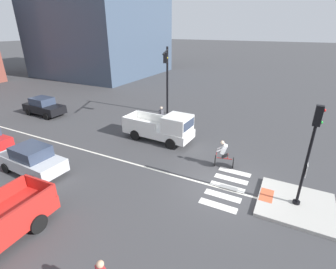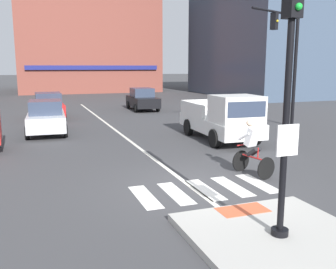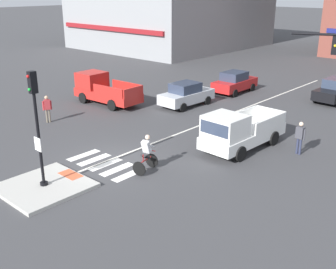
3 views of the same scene
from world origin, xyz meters
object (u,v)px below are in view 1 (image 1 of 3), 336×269
traffic_light_mast (167,73)px  cyclist (224,153)px  car_silver_westbound_far (32,159)px  pedestrian_waiting_far_side (161,115)px  signal_pole (310,149)px  pickup_truck_white_eastbound_mid (164,128)px  car_black_eastbound_distant (44,106)px

traffic_light_mast → cyclist: 10.21m
car_silver_westbound_far → pedestrian_waiting_far_side: (9.71, -3.00, 0.17)m
signal_pole → traffic_light_mast: 14.09m
pickup_truck_white_eastbound_mid → pedestrian_waiting_far_side: (2.53, 1.56, 0.00)m
signal_pole → car_black_eastbound_distant: 22.00m
car_silver_westbound_far → car_black_eastbound_distant: (7.17, 8.15, 0.00)m
traffic_light_mast → pedestrian_waiting_far_side: bearing=-162.8°
cyclist → pedestrian_waiting_far_side: (4.18, 6.43, 0.11)m
cyclist → pickup_truck_white_eastbound_mid: bearing=71.3°
signal_pole → pedestrian_waiting_far_side: bearing=59.7°
car_black_eastbound_distant → pickup_truck_white_eastbound_mid: (0.00, -12.71, 0.17)m
pedestrian_waiting_far_side → cyclist: bearing=-123.0°
traffic_light_mast → pickup_truck_white_eastbound_mid: 6.21m
car_black_eastbound_distant → car_silver_westbound_far: bearing=-131.4°
signal_pole → pickup_truck_white_eastbound_mid: bearing=68.1°
car_silver_westbound_far → pedestrian_waiting_far_side: pedestrian_waiting_far_side is taller
car_silver_westbound_far → car_black_eastbound_distant: 10.86m
pedestrian_waiting_far_side → signal_pole: bearing=-120.3°
pickup_truck_white_eastbound_mid → pedestrian_waiting_far_side: 2.97m
car_silver_westbound_far → cyclist: size_ratio=2.48×
signal_pole → pickup_truck_white_eastbound_mid: signal_pole is taller
traffic_light_mast → cyclist: size_ratio=3.63×
traffic_light_mast → car_silver_westbound_far: traffic_light_mast is taller
signal_pole → cyclist: signal_pole is taller
car_silver_westbound_far → cyclist: bearing=-59.6°
car_silver_westbound_far → signal_pole: bearing=-75.0°
traffic_light_mast → pedestrian_waiting_far_side: size_ratio=3.65×
cyclist → traffic_light_mast: bearing=47.5°
pickup_truck_white_eastbound_mid → cyclist: bearing=-108.7°
pedestrian_waiting_far_side → pickup_truck_white_eastbound_mid: bearing=-148.2°
signal_pole → pedestrian_waiting_far_side: (6.11, 10.45, -2.00)m
car_silver_westbound_far → traffic_light_mast: bearing=-10.6°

